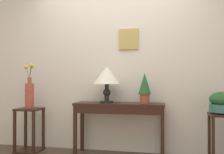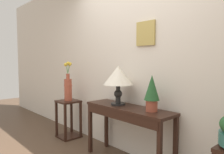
{
  "view_description": "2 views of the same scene",
  "coord_description": "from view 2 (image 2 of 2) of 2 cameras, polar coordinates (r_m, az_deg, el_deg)",
  "views": [
    {
      "loc": [
        0.73,
        -2.45,
        1.05
      ],
      "look_at": [
        -0.04,
        1.16,
        1.1
      ],
      "focal_mm": 41.71,
      "sensor_mm": 36.0,
      "label": 1
    },
    {
      "loc": [
        1.93,
        -0.83,
        1.31
      ],
      "look_at": [
        -0.17,
        1.07,
        1.1
      ],
      "focal_mm": 34.63,
      "sensor_mm": 36.0,
      "label": 2
    }
  ],
  "objects": [
    {
      "name": "console_table",
      "position": [
        2.76,
        3.86,
        -10.12
      ],
      "size": [
        1.25,
        0.37,
        0.74
      ],
      "color": "black",
      "rests_on": "ground"
    },
    {
      "name": "table_lamp",
      "position": [
        2.83,
        1.63,
        -0.0
      ],
      "size": [
        0.39,
        0.39,
        0.51
      ],
      "color": "black",
      "rests_on": "console_table"
    },
    {
      "name": "potted_plant_on_console",
      "position": [
        2.51,
        10.47,
        -3.75
      ],
      "size": [
        0.18,
        0.18,
        0.42
      ],
      "color": "#9E4733",
      "rests_on": "console_table"
    },
    {
      "name": "flower_vase_tall_left",
      "position": [
        3.74,
        -11.53,
        -2.43
      ],
      "size": [
        0.16,
        0.14,
        0.66
      ],
      "color": "#9E4733",
      "rests_on": "pedestal_stand_left"
    },
    {
      "name": "back_wall_with_art",
      "position": [
        2.95,
        6.92,
        5.91
      ],
      "size": [
        9.0,
        0.13,
        2.8
      ],
      "color": "beige",
      "rests_on": "ground"
    },
    {
      "name": "pedestal_stand_left",
      "position": [
        3.84,
        -11.41,
        -10.81
      ],
      "size": [
        0.34,
        0.34,
        0.64
      ],
      "color": "black",
      "rests_on": "ground"
    }
  ]
}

